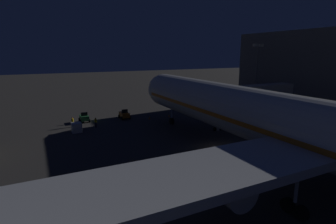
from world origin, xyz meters
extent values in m
plane|color=#383533|center=(0.00, 0.00, 0.00)|extent=(320.00, 320.00, 0.00)
cylinder|color=silver|center=(0.00, 10.08, 6.09)|extent=(5.97, 58.58, 5.97)
sphere|color=silver|center=(0.00, -19.21, 6.09)|extent=(5.85, 5.85, 5.85)
cube|color=orange|center=(0.00, 10.08, 5.64)|extent=(6.03, 56.24, 0.50)
cube|color=black|center=(0.00, -17.42, 7.13)|extent=(3.28, 1.40, 0.90)
cube|color=#B7BABF|center=(0.00, 13.25, 5.04)|extent=(53.14, 6.44, 0.70)
cylinder|color=#B7BABF|center=(9.83, 12.25, 3.24)|extent=(2.61, 4.50, 2.61)
cylinder|color=black|center=(9.83, 10.00, 3.24)|extent=(2.22, 0.15, 2.22)
cylinder|color=#B7BABF|center=(0.00, -15.71, 2.45)|extent=(0.28, 0.28, 2.50)
cylinder|color=black|center=(0.00, -15.71, 0.60)|extent=(0.45, 1.20, 1.20)
cylinder|color=#B7BABF|center=(4.20, 14.25, 2.45)|extent=(0.28, 0.28, 2.50)
cylinder|color=black|center=(4.20, 13.60, 0.60)|extent=(0.45, 1.20, 1.20)
cylinder|color=black|center=(4.20, 14.90, 0.60)|extent=(0.45, 1.20, 1.20)
cube|color=#9E9E99|center=(-12.70, -8.43, 6.09)|extent=(17.20, 2.60, 2.50)
cube|color=#9E9E99|center=(-4.10, -8.43, 6.09)|extent=(3.20, 3.40, 3.00)
cube|color=black|center=(-2.70, -8.43, 6.09)|extent=(0.70, 3.20, 2.70)
cylinder|color=#B7BABF|center=(-5.10, -8.43, 2.42)|extent=(0.56, 0.56, 4.84)
cylinder|color=black|center=(-5.70, -8.43, 0.30)|extent=(0.25, 0.60, 0.60)
cylinder|color=black|center=(-4.50, -8.43, 0.30)|extent=(0.25, 0.60, 0.60)
cylinder|color=#59595E|center=(-25.50, -21.11, 7.23)|extent=(0.40, 0.40, 14.46)
cube|color=#F9EFC6|center=(-26.40, -21.11, 14.71)|extent=(1.10, 0.50, 0.60)
cube|color=#F9EFC6|center=(-24.60, -21.11, 14.71)|extent=(1.10, 0.50, 0.60)
cube|color=orange|center=(6.58, -23.85, 0.80)|extent=(1.50, 2.73, 0.90)
cube|color=black|center=(6.58, -23.44, 1.60)|extent=(1.20, 0.20, 0.70)
cylinder|color=black|center=(5.77, -24.80, 0.35)|extent=(0.24, 0.70, 0.70)
cylinder|color=black|center=(7.39, -24.80, 0.35)|extent=(0.24, 0.70, 0.70)
cylinder|color=black|center=(5.77, -22.89, 0.35)|extent=(0.24, 0.70, 0.70)
cylinder|color=black|center=(7.39, -22.89, 0.35)|extent=(0.24, 0.70, 0.70)
cube|color=#287038|center=(14.28, -24.69, 0.80)|extent=(1.50, 2.29, 0.90)
cube|color=black|center=(14.28, -24.35, 1.60)|extent=(1.20, 0.20, 0.70)
cylinder|color=black|center=(13.47, -25.49, 0.35)|extent=(0.24, 0.70, 0.70)
cylinder|color=black|center=(15.09, -25.49, 0.35)|extent=(0.24, 0.70, 0.70)
cylinder|color=black|center=(13.47, -23.89, 0.35)|extent=(0.24, 0.70, 0.70)
cylinder|color=black|center=(15.09, -23.89, 0.35)|extent=(0.24, 0.70, 0.70)
cube|color=#B7BABF|center=(16.60, -18.25, 0.78)|extent=(1.58, 1.81, 1.57)
cylinder|color=black|center=(13.11, -19.80, 0.46)|extent=(0.28, 0.28, 0.93)
cylinder|color=yellow|center=(13.11, -19.80, 1.21)|extent=(0.40, 0.40, 0.56)
sphere|color=tan|center=(13.11, -19.80, 1.61)|extent=(0.24, 0.24, 0.24)
sphere|color=orange|center=(13.11, -19.80, 1.66)|extent=(0.23, 0.23, 0.23)
cylinder|color=black|center=(16.75, -21.87, 0.44)|extent=(0.28, 0.28, 0.89)
cylinder|color=yellow|center=(16.75, -21.87, 1.21)|extent=(0.40, 0.40, 0.64)
sphere|color=tan|center=(16.75, -21.87, 1.64)|extent=(0.24, 0.24, 0.24)
sphere|color=orange|center=(16.75, -21.87, 1.69)|extent=(0.23, 0.23, 0.23)
cone|color=orange|center=(-2.20, -21.21, 0.28)|extent=(0.36, 0.36, 0.55)
cone|color=orange|center=(2.20, -21.21, 0.28)|extent=(0.36, 0.36, 0.55)
camera|label=1|loc=(22.13, 27.18, 13.01)|focal=28.65mm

